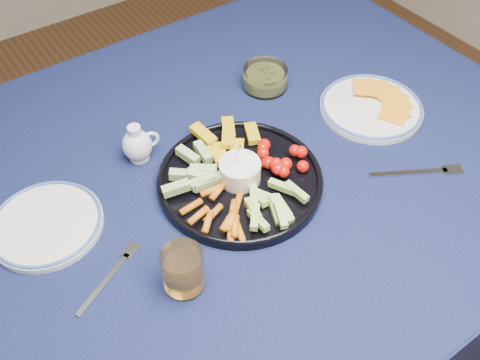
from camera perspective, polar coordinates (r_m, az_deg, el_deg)
dining_table at (r=1.11m, az=-6.70°, el=-4.26°), size 1.67×1.07×0.75m
crudite_platter at (r=1.04m, az=-0.13°, el=0.29°), size 0.32×0.32×0.10m
creamer_pitcher at (r=1.10m, az=-10.87°, el=3.72°), size 0.08×0.06×0.08m
pickle_bowl at (r=1.27m, az=2.70°, el=10.73°), size 0.11×0.11×0.05m
cheese_plate at (r=1.24m, az=13.84°, el=7.67°), size 0.23×0.23×0.03m
juice_tumbler at (r=0.89m, az=-6.07°, el=-9.67°), size 0.07×0.07×0.08m
fork_left at (r=0.95m, az=-13.32°, el=-9.51°), size 0.15×0.09×0.00m
fork_right at (r=1.13m, az=19.01°, el=0.81°), size 0.17×0.11×0.00m
side_plate_extra at (r=1.04m, az=-19.97°, el=-4.42°), size 0.21×0.21×0.02m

